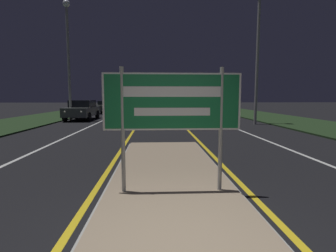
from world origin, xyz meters
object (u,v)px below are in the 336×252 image
object	(u,v)px
car_approaching_0	(82,110)
car_approaching_1	(107,106)
car_receding_0	(203,113)
car_receding_1	(211,106)
streetlight_right_near	(258,33)
streetlight_left_near	(68,46)
highway_sign	(172,106)

from	to	relation	value
car_approaching_0	car_approaching_1	distance (m)	8.44
car_receding_0	car_receding_1	distance (m)	13.25
streetlight_right_near	car_approaching_1	distance (m)	17.74
car_receding_1	car_approaching_0	distance (m)	14.96
streetlight_left_near	car_receding_1	size ratio (longest dim) A/B	1.84
car_approaching_1	car_receding_0	bearing A→B (deg)	-55.92
streetlight_left_near	car_receding_1	xyz separation A→B (m)	(12.50, 10.07, -4.59)
car_approaching_0	car_approaching_1	xyz separation A→B (m)	(0.36, 8.43, -0.06)
highway_sign	streetlight_right_near	bearing A→B (deg)	62.91
highway_sign	streetlight_left_near	bearing A→B (deg)	113.43
highway_sign	car_approaching_1	xyz separation A→B (m)	(-5.55, 24.37, -0.88)
car_receding_0	car_receding_1	xyz separation A→B (m)	(3.30, 12.83, -0.01)
streetlight_left_near	car_receding_1	distance (m)	16.69
car_receding_0	car_approaching_0	distance (m)	9.49
streetlight_left_near	car_approaching_0	distance (m)	4.71
highway_sign	car_receding_0	size ratio (longest dim) A/B	0.58
streetlight_left_near	car_receding_0	size ratio (longest dim) A/B	2.05
car_receding_0	car_approaching_1	bearing A→B (deg)	124.08
car_receding_1	streetlight_right_near	bearing A→B (deg)	-89.79
highway_sign	car_receding_0	distance (m)	12.43
car_receding_0	highway_sign	bearing A→B (deg)	-102.90
highway_sign	car_receding_1	size ratio (longest dim) A/B	0.52
car_approaching_0	car_approaching_1	bearing A→B (deg)	87.54
highway_sign	car_approaching_1	distance (m)	25.01
car_approaching_1	streetlight_left_near	bearing A→B (deg)	-95.32
highway_sign	car_receding_1	distance (m)	25.66
car_approaching_1	streetlight_right_near	bearing A→B (deg)	-46.81
car_receding_0	car_approaching_1	distance (m)	14.83
streetlight_left_near	streetlight_right_near	size ratio (longest dim) A/B	0.98
highway_sign	streetlight_left_near	xyz separation A→B (m)	(-6.43, 14.84, 3.73)
car_receding_0	car_approaching_1	size ratio (longest dim) A/B	0.91
streetlight_right_near	car_receding_0	distance (m)	5.95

